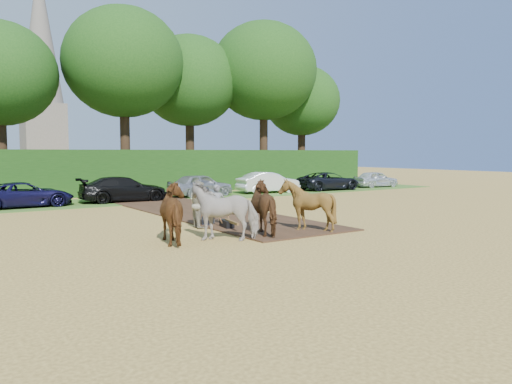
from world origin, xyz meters
TOP-DOWN VIEW (x-y plane):
  - ground at (0.00, 0.00)m, footprint 120.00×120.00m
  - earth_strip at (1.50, 7.00)m, footprint 4.50×17.00m
  - grass_verge at (0.00, 14.00)m, footprint 50.00×5.00m
  - hedgerow at (0.00, 18.50)m, footprint 46.00×1.60m
  - spectator_near at (-0.87, 2.50)m, footprint 0.74×0.91m
  - spectator_far at (-0.50, 2.66)m, footprint 0.73×0.97m
  - plough_team at (-0.47, -0.11)m, footprint 6.47×4.50m
  - parked_cars at (3.18, 13.79)m, footprint 40.33×3.06m
  - treeline at (-1.69, 21.69)m, footprint 48.70×10.60m
  - church at (4.00, 55.00)m, footprint 5.20×5.20m

SIDE VIEW (x-z plane):
  - ground at x=0.00m, z-range 0.00..0.00m
  - grass_verge at x=0.00m, z-range 0.00..0.03m
  - earth_strip at x=1.50m, z-range 0.00..0.05m
  - parked_cars at x=3.18m, z-range -0.04..1.43m
  - spectator_far at x=-0.50m, z-range 0.00..1.53m
  - spectator_near at x=-0.87m, z-range 0.00..1.77m
  - plough_team at x=-0.47m, z-range -0.01..1.88m
  - hedgerow at x=0.00m, z-range 0.00..3.00m
  - treeline at x=-1.69m, z-range 1.87..16.07m
  - church at x=4.00m, z-range 0.23..27.23m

